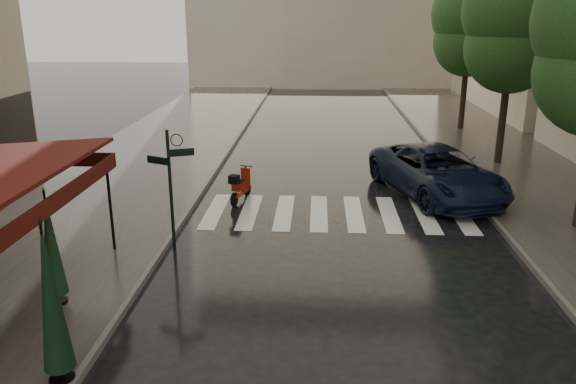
# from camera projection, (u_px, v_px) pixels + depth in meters

# --- Properties ---
(ground) EXTENTS (120.00, 120.00, 0.00)m
(ground) POSITION_uv_depth(u_px,v_px,m) (197.00, 311.00, 11.29)
(ground) COLOR black
(ground) RESTS_ON ground
(sidewalk_near) EXTENTS (6.00, 60.00, 0.12)m
(sidewalk_near) POSITION_uv_depth(u_px,v_px,m) (149.00, 159.00, 22.92)
(sidewalk_near) COLOR #38332D
(sidewalk_near) RESTS_ON ground
(sidewalk_far) EXTENTS (5.50, 60.00, 0.12)m
(sidewalk_far) POSITION_uv_depth(u_px,v_px,m) (517.00, 164.00, 22.16)
(sidewalk_far) COLOR #38332D
(sidewalk_far) RESTS_ON ground
(curb_near) EXTENTS (0.12, 60.00, 0.16)m
(curb_near) POSITION_uv_depth(u_px,v_px,m) (223.00, 159.00, 22.76)
(curb_near) COLOR #595651
(curb_near) RESTS_ON ground
(curb_far) EXTENTS (0.12, 60.00, 0.16)m
(curb_far) POSITION_uv_depth(u_px,v_px,m) (445.00, 162.00, 22.30)
(curb_far) COLOR #595651
(curb_far) RESTS_ON ground
(crosswalk) EXTENTS (7.85, 3.20, 0.01)m
(crosswalk) POSITION_uv_depth(u_px,v_px,m) (336.00, 213.00, 16.85)
(crosswalk) COLOR silver
(crosswalk) RESTS_ON ground
(signpost) EXTENTS (1.17, 0.29, 3.10)m
(signpost) POSITION_uv_depth(u_px,v_px,m) (170.00, 181.00, 13.65)
(signpost) COLOR black
(signpost) RESTS_ON ground
(tree_mid) EXTENTS (3.80, 3.80, 8.34)m
(tree_mid) POSITION_uv_depth(u_px,v_px,m) (514.00, 17.00, 20.53)
(tree_mid) COLOR black
(tree_mid) RESTS_ON sidewalk_far
(tree_far) EXTENTS (3.80, 3.80, 8.16)m
(tree_far) POSITION_uv_depth(u_px,v_px,m) (471.00, 19.00, 27.22)
(tree_far) COLOR black
(tree_far) RESTS_ON sidewalk_far
(scooter) EXTENTS (0.63, 1.54, 1.03)m
(scooter) POSITION_uv_depth(u_px,v_px,m) (240.00, 187.00, 17.80)
(scooter) COLOR black
(scooter) RESTS_ON ground
(parked_car) EXTENTS (4.32, 6.28, 1.59)m
(parked_car) POSITION_uv_depth(u_px,v_px,m) (437.00, 172.00, 18.28)
(parked_car) COLOR black
(parked_car) RESTS_ON ground
(parasol_front) EXTENTS (0.49, 0.49, 2.73)m
(parasol_front) POSITION_uv_depth(u_px,v_px,m) (51.00, 298.00, 8.54)
(parasol_front) COLOR black
(parasol_front) RESTS_ON sidewalk_near
(parasol_back) EXTENTS (0.45, 0.45, 2.40)m
(parasol_back) POSITION_uv_depth(u_px,v_px,m) (51.00, 244.00, 11.01)
(parasol_back) COLOR black
(parasol_back) RESTS_ON sidewalk_near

